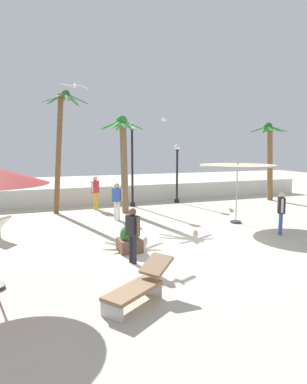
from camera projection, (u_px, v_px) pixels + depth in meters
ground_plane at (187, 246)px, 11.12m from camera, size 56.00×56.00×0.00m
boundary_wall at (118, 194)px, 19.51m from camera, size 25.20×0.30×1.01m
patio_umbrella_2 at (238, 167)px, 14.21m from camera, size 3.17×3.17×2.59m
palm_tree_0 at (61, 136)px, 16.22m from camera, size 2.25×2.24×5.94m
palm_tree_1 at (269, 152)px, 20.22m from camera, size 2.40×2.25×4.68m
palm_tree_2 at (123, 152)px, 16.27m from camera, size 2.18×2.18×4.73m
lamp_post_2 at (177, 169)px, 19.50m from camera, size 0.33×0.33×3.38m
lamp_post_3 at (132, 156)px, 18.19m from camera, size 0.37×0.37×4.52m
lounge_chair_1 at (140, 284)px, 7.06m from camera, size 1.84×1.50×0.82m
guest_0 at (117, 198)px, 14.94m from camera, size 0.45×0.41×1.66m
guest_1 at (133, 230)px, 9.40m from camera, size 0.35×0.53×1.58m
guest_2 at (281, 209)px, 12.46m from camera, size 0.40×0.48×1.61m
guest_3 at (95, 189)px, 17.50m from camera, size 0.42×0.42×1.74m
seagull_0 at (164, 119)px, 21.91m from camera, size 0.69×1.04×0.17m
seagull_1 at (75, 85)px, 13.49m from camera, size 1.10×0.38×0.17m
planter at (130, 239)px, 10.54m from camera, size 0.70×0.70×0.85m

